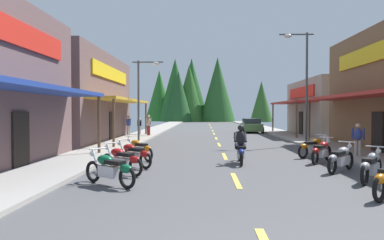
{
  "coord_description": "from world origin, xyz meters",
  "views": [
    {
      "loc": [
        -0.99,
        -2.98,
        2.11
      ],
      "look_at": [
        -2.23,
        34.33,
        1.18
      ],
      "focal_mm": 32.4,
      "sensor_mm": 36.0,
      "label": 1
    }
  ],
  "objects_px": {
    "motorcycle_parked_left_0": "(110,169)",
    "pedestrian_by_shop": "(149,124)",
    "motorcycle_parked_right_3": "(322,151)",
    "pedestrian_waiting": "(129,124)",
    "streetlamp_left": "(143,88)",
    "motorcycle_parked_left_3": "(139,149)",
    "streetlamp_right": "(302,73)",
    "motorcycle_parked_left_1": "(121,160)",
    "motorcycle_parked_left_2": "(133,154)",
    "pedestrian_strolling": "(139,125)",
    "rider_cruising_lead": "(240,147)",
    "motorcycle_parked_right_1": "(371,166)",
    "pedestrian_browsing": "(358,138)",
    "parked_car_curbside": "(251,126)",
    "motorcycle_parked_right_4": "(314,147)",
    "motorcycle_parked_right_2": "(341,158)"
  },
  "relations": [
    {
      "from": "streetlamp_left",
      "to": "motorcycle_parked_left_3",
      "type": "relative_size",
      "value": 3.44
    },
    {
      "from": "pedestrian_by_shop",
      "to": "pedestrian_browsing",
      "type": "height_order",
      "value": "pedestrian_by_shop"
    },
    {
      "from": "motorcycle_parked_left_0",
      "to": "motorcycle_parked_left_1",
      "type": "height_order",
      "value": "same"
    },
    {
      "from": "rider_cruising_lead",
      "to": "parked_car_curbside",
      "type": "distance_m",
      "value": 21.11
    },
    {
      "from": "motorcycle_parked_right_3",
      "to": "pedestrian_waiting",
      "type": "distance_m",
      "value": 18.03
    },
    {
      "from": "motorcycle_parked_right_1",
      "to": "motorcycle_parked_right_3",
      "type": "distance_m",
      "value": 3.82
    },
    {
      "from": "parked_car_curbside",
      "to": "pedestrian_strolling",
      "type": "bearing_deg",
      "value": 115.08
    },
    {
      "from": "motorcycle_parked_right_1",
      "to": "motorcycle_parked_left_1",
      "type": "relative_size",
      "value": 0.99
    },
    {
      "from": "motorcycle_parked_right_3",
      "to": "motorcycle_parked_left_3",
      "type": "distance_m",
      "value": 7.68
    },
    {
      "from": "motorcycle_parked_right_3",
      "to": "pedestrian_browsing",
      "type": "bearing_deg",
      "value": -15.43
    },
    {
      "from": "motorcycle_parked_left_1",
      "to": "pedestrian_waiting",
      "type": "bearing_deg",
      "value": -40.23
    },
    {
      "from": "motorcycle_parked_right_3",
      "to": "pedestrian_waiting",
      "type": "xyz_separation_m",
      "value": [
        -11.06,
        14.24,
        0.54
      ]
    },
    {
      "from": "motorcycle_parked_right_3",
      "to": "motorcycle_parked_left_1",
      "type": "distance_m",
      "value": 8.09
    },
    {
      "from": "rider_cruising_lead",
      "to": "pedestrian_waiting",
      "type": "distance_m",
      "value": 16.47
    },
    {
      "from": "motorcycle_parked_left_0",
      "to": "motorcycle_parked_left_2",
      "type": "height_order",
      "value": "same"
    },
    {
      "from": "motorcycle_parked_right_1",
      "to": "motorcycle_parked_left_0",
      "type": "distance_m",
      "value": 7.72
    },
    {
      "from": "streetlamp_right",
      "to": "motorcycle_parked_right_3",
      "type": "relative_size",
      "value": 4.0
    },
    {
      "from": "motorcycle_parked_left_1",
      "to": "motorcycle_parked_left_0",
      "type": "bearing_deg",
      "value": 131.4
    },
    {
      "from": "motorcycle_parked_right_4",
      "to": "motorcycle_parked_left_3",
      "type": "distance_m",
      "value": 7.92
    },
    {
      "from": "motorcycle_parked_left_2",
      "to": "parked_car_curbside",
      "type": "relative_size",
      "value": 0.4
    },
    {
      "from": "motorcycle_parked_right_4",
      "to": "motorcycle_parked_left_0",
      "type": "relative_size",
      "value": 1.02
    },
    {
      "from": "streetlamp_right",
      "to": "motorcycle_parked_left_3",
      "type": "relative_size",
      "value": 4.32
    },
    {
      "from": "motorcycle_parked_right_1",
      "to": "pedestrian_waiting",
      "type": "xyz_separation_m",
      "value": [
        -11.24,
        18.05,
        0.54
      ]
    },
    {
      "from": "motorcycle_parked_right_1",
      "to": "pedestrian_strolling",
      "type": "relative_size",
      "value": 1.09
    },
    {
      "from": "motorcycle_parked_right_2",
      "to": "pedestrian_strolling",
      "type": "relative_size",
      "value": 1.04
    },
    {
      "from": "streetlamp_right",
      "to": "pedestrian_browsing",
      "type": "xyz_separation_m",
      "value": [
        0.9,
        -5.81,
        -3.56
      ]
    },
    {
      "from": "motorcycle_parked_right_3",
      "to": "pedestrian_by_shop",
      "type": "distance_m",
      "value": 17.29
    },
    {
      "from": "motorcycle_parked_left_3",
      "to": "rider_cruising_lead",
      "type": "relative_size",
      "value": 0.75
    },
    {
      "from": "motorcycle_parked_left_3",
      "to": "pedestrian_browsing",
      "type": "bearing_deg",
      "value": -127.96
    },
    {
      "from": "motorcycle_parked_left_2",
      "to": "parked_car_curbside",
      "type": "bearing_deg",
      "value": -70.22
    },
    {
      "from": "motorcycle_parked_right_3",
      "to": "parked_car_curbside",
      "type": "relative_size",
      "value": 0.4
    },
    {
      "from": "motorcycle_parked_left_3",
      "to": "parked_car_curbside",
      "type": "height_order",
      "value": "parked_car_curbside"
    },
    {
      "from": "motorcycle_parked_right_1",
      "to": "motorcycle_parked_left_0",
      "type": "relative_size",
      "value": 0.96
    },
    {
      "from": "motorcycle_parked_left_0",
      "to": "pedestrian_by_shop",
      "type": "bearing_deg",
      "value": -48.34
    },
    {
      "from": "motorcycle_parked_left_0",
      "to": "motorcycle_parked_left_3",
      "type": "relative_size",
      "value": 1.11
    },
    {
      "from": "motorcycle_parked_left_3",
      "to": "pedestrian_by_shop",
      "type": "xyz_separation_m",
      "value": [
        -1.78,
        13.89,
        0.58
      ]
    },
    {
      "from": "rider_cruising_lead",
      "to": "pedestrian_strolling",
      "type": "bearing_deg",
      "value": 26.77
    },
    {
      "from": "motorcycle_parked_left_0",
      "to": "parked_car_curbside",
      "type": "distance_m",
      "value": 26.21
    },
    {
      "from": "motorcycle_parked_right_4",
      "to": "pedestrian_waiting",
      "type": "distance_m",
      "value": 16.89
    },
    {
      "from": "streetlamp_left",
      "to": "motorcycle_parked_right_4",
      "type": "distance_m",
      "value": 12.19
    },
    {
      "from": "motorcycle_parked_right_2",
      "to": "pedestrian_by_shop",
      "type": "xyz_separation_m",
      "value": [
        -9.36,
        16.63,
        0.58
      ]
    },
    {
      "from": "streetlamp_left",
      "to": "pedestrian_waiting",
      "type": "distance_m",
      "value": 6.17
    },
    {
      "from": "streetlamp_right",
      "to": "motorcycle_parked_right_2",
      "type": "bearing_deg",
      "value": -97.93
    },
    {
      "from": "motorcycle_parked_left_1",
      "to": "motorcycle_parked_left_2",
      "type": "relative_size",
      "value": 1.01
    },
    {
      "from": "streetlamp_right",
      "to": "pedestrian_waiting",
      "type": "height_order",
      "value": "streetlamp_right"
    },
    {
      "from": "motorcycle_parked_left_2",
      "to": "pedestrian_strolling",
      "type": "xyz_separation_m",
      "value": [
        -2.95,
        17.22,
        0.42
      ]
    },
    {
      "from": "streetlamp_left",
      "to": "motorcycle_parked_right_3",
      "type": "relative_size",
      "value": 3.18
    },
    {
      "from": "pedestrian_strolling",
      "to": "motorcycle_parked_left_2",
      "type": "bearing_deg",
      "value": -126.67
    },
    {
      "from": "streetlamp_left",
      "to": "motorcycle_parked_left_3",
      "type": "height_order",
      "value": "streetlamp_left"
    },
    {
      "from": "streetlamp_right",
      "to": "motorcycle_parked_left_0",
      "type": "xyz_separation_m",
      "value": [
        -8.76,
        -12.01,
        -3.98
      ]
    }
  ]
}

